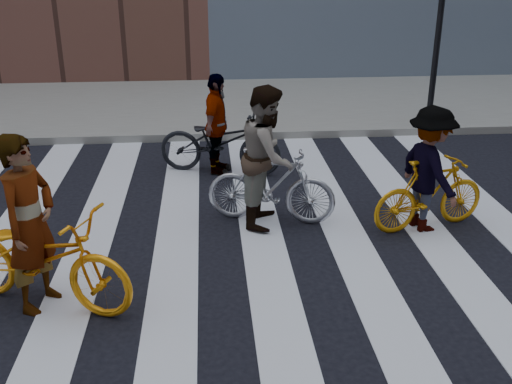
{
  "coord_description": "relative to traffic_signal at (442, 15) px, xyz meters",
  "views": [
    {
      "loc": [
        -0.12,
        -6.12,
        3.52
      ],
      "look_at": [
        0.43,
        0.3,
        0.85
      ],
      "focal_mm": 42.0,
      "sensor_mm": 36.0,
      "label": 1
    }
  ],
  "objects": [
    {
      "name": "ground",
      "position": [
        -4.4,
        -5.32,
        -2.28
      ],
      "size": [
        100.0,
        100.0,
        0.0
      ],
      "primitive_type": "plane",
      "color": "black",
      "rests_on": "ground"
    },
    {
      "name": "sidewalk_far",
      "position": [
        -4.4,
        2.18,
        -2.2
      ],
      "size": [
        100.0,
        5.0,
        0.15
      ],
      "primitive_type": "cube",
      "color": "gray",
      "rests_on": "ground"
    },
    {
      "name": "zebra_crosswalk",
      "position": [
        -4.4,
        -5.32,
        -2.27
      ],
      "size": [
        8.25,
        10.0,
        0.01
      ],
      "color": "silver",
      "rests_on": "ground"
    },
    {
      "name": "traffic_signal",
      "position": [
        0.0,
        0.0,
        0.0
      ],
      "size": [
        0.22,
        0.42,
        3.33
      ],
      "color": "black",
      "rests_on": "ground"
    },
    {
      "name": "bike_yellow_left",
      "position": [
        -6.26,
        -5.87,
        -1.73
      ],
      "size": [
        2.22,
        1.49,
        1.1
      ],
      "primitive_type": "imported",
      "rotation": [
        0.0,
        0.0,
        1.18
      ],
      "color": "orange",
      "rests_on": "ground"
    },
    {
      "name": "bike_silver_mid",
      "position": [
        -3.68,
        -4.03,
        -1.76
      ],
      "size": [
        1.81,
        0.92,
        1.05
      ],
      "primitive_type": "imported",
      "rotation": [
        0.0,
        0.0,
        1.31
      ],
      "color": "#B1B2BB",
      "rests_on": "ground"
    },
    {
      "name": "bike_yellow_right",
      "position": [
        -1.63,
        -4.41,
        -1.79
      ],
      "size": [
        1.7,
        0.86,
        0.98
      ],
      "primitive_type": "imported",
      "rotation": [
        0.0,
        0.0,
        1.82
      ],
      "color": "orange",
      "rests_on": "ground"
    },
    {
      "name": "bike_dark_rear",
      "position": [
        -4.32,
        -2.06,
        -1.75
      ],
      "size": [
        2.15,
        1.22,
        1.07
      ],
      "primitive_type": "imported",
      "rotation": [
        0.0,
        0.0,
        1.31
      ],
      "color": "black",
      "rests_on": "ground"
    },
    {
      "name": "rider_left",
      "position": [
        -6.31,
        -5.87,
        -1.34
      ],
      "size": [
        0.68,
        0.8,
        1.88
      ],
      "primitive_type": "imported",
      "rotation": [
        0.0,
        0.0,
        1.18
      ],
      "color": "slate",
      "rests_on": "ground"
    },
    {
      "name": "rider_mid",
      "position": [
        -3.73,
        -4.03,
        -1.34
      ],
      "size": [
        0.93,
        1.07,
        1.89
      ],
      "primitive_type": "imported",
      "rotation": [
        0.0,
        0.0,
        1.31
      ],
      "color": "slate",
      "rests_on": "ground"
    },
    {
      "name": "rider_right",
      "position": [
        -1.68,
        -4.41,
        -1.45
      ],
      "size": [
        0.87,
        1.2,
        1.67
      ],
      "primitive_type": "imported",
      "rotation": [
        0.0,
        0.0,
        1.82
      ],
      "color": "slate",
      "rests_on": "ground"
    },
    {
      "name": "rider_rear",
      "position": [
        -4.37,
        -2.06,
        -1.45
      ],
      "size": [
        0.64,
        1.04,
        1.65
      ],
      "primitive_type": "imported",
      "rotation": [
        0.0,
        0.0,
        1.31
      ],
      "color": "slate",
      "rests_on": "ground"
    }
  ]
}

